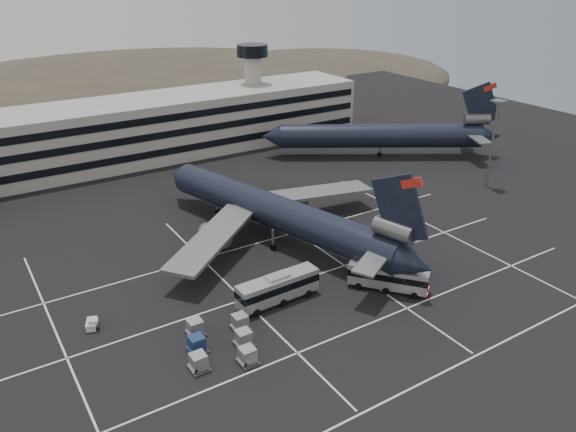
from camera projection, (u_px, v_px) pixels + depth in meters
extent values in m
plane|color=black|center=(294.00, 300.00, 78.90)|extent=(260.00, 260.00, 0.00)
cube|color=silver|center=(402.00, 393.00, 62.00)|extent=(90.00, 0.25, 0.01)
cube|color=silver|center=(337.00, 337.00, 71.22)|extent=(90.00, 0.25, 0.01)
cube|color=silver|center=(279.00, 287.00, 81.97)|extent=(90.00, 0.25, 0.01)
cube|color=silver|center=(235.00, 249.00, 92.73)|extent=(90.00, 0.25, 0.01)
cube|color=silver|center=(63.00, 349.00, 68.91)|extent=(0.25, 55.00, 0.01)
cube|color=silver|center=(237.00, 293.00, 80.59)|extent=(0.25, 55.00, 0.01)
cube|color=silver|center=(337.00, 260.00, 89.35)|extent=(0.25, 55.00, 0.01)
cube|color=silver|center=(436.00, 228.00, 100.05)|extent=(0.25, 55.00, 0.01)
cube|color=gray|center=(127.00, 131.00, 131.30)|extent=(120.00, 18.00, 14.00)
cube|color=black|center=(142.00, 156.00, 125.80)|extent=(118.00, 0.20, 1.60)
cube|color=black|center=(140.00, 139.00, 124.14)|extent=(118.00, 0.20, 1.60)
cube|color=black|center=(138.00, 123.00, 122.60)|extent=(118.00, 0.20, 1.60)
cylinder|color=gray|center=(253.00, 95.00, 148.20)|extent=(4.40, 4.40, 22.00)
cylinder|color=black|center=(252.00, 50.00, 143.42)|extent=(8.00, 8.00, 3.00)
ellipsoid|color=#38332B|center=(130.00, 113.00, 229.71)|extent=(252.00, 180.00, 44.00)
ellipsoid|color=#38332B|center=(294.00, 81.00, 266.76)|extent=(168.00, 120.00, 24.00)
cylinder|color=slate|center=(492.00, 145.00, 114.90)|extent=(0.50, 0.50, 18.00)
cube|color=slate|center=(499.00, 101.00, 111.11)|extent=(2.40, 2.40, 0.35)
cylinder|color=black|center=(277.00, 212.00, 93.75)|extent=(18.24, 47.75, 5.60)
cone|color=black|center=(180.00, 175.00, 109.73)|extent=(6.60, 5.83, 5.60)
cone|color=black|center=(417.00, 265.00, 77.58)|extent=(6.19, 6.17, 5.04)
cube|color=black|center=(399.00, 209.00, 76.64)|extent=(3.02, 9.26, 10.97)
cube|color=red|center=(412.00, 183.00, 73.97)|extent=(1.39, 3.26, 2.24)
cylinder|color=#595B60|center=(394.00, 230.00, 78.31)|extent=(4.21, 6.50, 2.70)
cube|color=slate|center=(373.00, 261.00, 77.24)|extent=(8.14, 6.31, 0.87)
cube|color=slate|center=(405.00, 241.00, 82.91)|extent=(7.69, 3.65, 0.87)
cube|color=slate|center=(213.00, 238.00, 86.87)|extent=(20.80, 17.76, 1.75)
cylinder|color=#595B60|center=(215.00, 235.00, 91.43)|extent=(4.07, 6.02, 2.70)
cube|color=slate|center=(316.00, 193.00, 103.73)|extent=(22.48, 7.95, 1.75)
cylinder|color=#595B60|center=(293.00, 201.00, 104.24)|extent=(4.07, 6.02, 2.70)
cylinder|color=slate|center=(217.00, 204.00, 104.36)|extent=(0.44, 0.44, 3.00)
cylinder|color=black|center=(218.00, 212.00, 105.05)|extent=(0.78, 1.19, 1.10)
cylinder|color=slate|center=(273.00, 238.00, 91.62)|extent=(0.44, 0.44, 3.00)
cylinder|color=black|center=(273.00, 247.00, 92.30)|extent=(0.78, 1.19, 1.10)
cylinder|color=slate|center=(299.00, 226.00, 95.93)|extent=(0.44, 0.44, 3.00)
cylinder|color=black|center=(299.00, 234.00, 96.62)|extent=(0.78, 1.19, 1.10)
cylinder|color=black|center=(381.00, 136.00, 134.26)|extent=(43.79, 29.96, 5.60)
cone|color=black|center=(271.00, 136.00, 133.97)|extent=(6.77, 7.13, 5.60)
cone|color=black|center=(491.00, 136.00, 134.54)|extent=(6.90, 6.91, 5.04)
cube|color=black|center=(481.00, 105.00, 131.43)|extent=(8.33, 5.40, 10.97)
cube|color=red|center=(490.00, 87.00, 129.70)|extent=(3.04, 2.16, 2.24)
cylinder|color=#595B60|center=(477.00, 119.00, 132.79)|extent=(6.52, 5.45, 2.70)
cube|color=slate|center=(478.00, 138.00, 130.43)|extent=(5.54, 8.15, 0.87)
cube|color=slate|center=(467.00, 128.00, 138.06)|extent=(7.50, 7.64, 0.87)
cylinder|color=slate|center=(380.00, 148.00, 135.51)|extent=(0.44, 0.44, 3.00)
cylinder|color=black|center=(379.00, 154.00, 136.19)|extent=(1.20, 1.00, 1.10)
cube|color=#9A9CA2|center=(388.00, 277.00, 80.60)|extent=(9.22, 10.50, 3.11)
cube|color=black|center=(388.00, 274.00, 80.45)|extent=(9.31, 10.58, 0.99)
cube|color=#9A9CA2|center=(389.00, 266.00, 79.88)|extent=(3.25, 3.46, 0.36)
cylinder|color=black|center=(414.00, 296.00, 79.01)|extent=(0.89, 0.98, 1.00)
cylinder|color=black|center=(416.00, 287.00, 81.25)|extent=(0.89, 0.98, 1.00)
cylinder|color=black|center=(386.00, 291.00, 80.16)|extent=(0.89, 0.98, 1.00)
cylinder|color=black|center=(389.00, 282.00, 82.40)|extent=(0.89, 0.98, 1.00)
cylinder|color=black|center=(358.00, 286.00, 81.31)|extent=(0.89, 0.98, 1.00)
cylinder|color=black|center=(362.00, 278.00, 83.55)|extent=(0.89, 0.98, 1.00)
cube|color=#FF0C05|center=(427.00, 294.00, 78.73)|extent=(0.25, 0.23, 0.23)
cube|color=#FF0C05|center=(429.00, 288.00, 80.16)|extent=(0.25, 0.23, 0.23)
cube|color=#9A9CA2|center=(278.00, 288.00, 77.62)|extent=(12.27, 3.14, 3.32)
cube|color=black|center=(278.00, 285.00, 77.46)|extent=(12.33, 3.20, 1.05)
cube|color=#9A9CA2|center=(278.00, 276.00, 76.85)|extent=(3.38, 1.87, 0.39)
cylinder|color=black|center=(308.00, 294.00, 79.48)|extent=(1.07, 0.39, 1.06)
cylinder|color=black|center=(297.00, 285.00, 81.56)|extent=(1.07, 0.39, 1.06)
cylinder|color=black|center=(283.00, 303.00, 77.30)|extent=(1.07, 0.39, 1.06)
cylinder|color=black|center=(273.00, 294.00, 79.39)|extent=(1.07, 0.39, 1.06)
cylinder|color=black|center=(257.00, 313.00, 75.13)|extent=(1.07, 0.39, 1.06)
cylinder|color=black|center=(247.00, 303.00, 77.22)|extent=(1.07, 0.39, 1.06)
cube|color=#BABAB5|center=(92.00, 324.00, 72.73)|extent=(2.00, 2.62, 0.95)
cube|color=#BABAB5|center=(91.00, 322.00, 72.00)|extent=(1.42, 1.29, 0.53)
cylinder|color=black|center=(87.00, 330.00, 71.99)|extent=(0.42, 0.63, 0.59)
cylinder|color=black|center=(96.00, 329.00, 72.21)|extent=(0.42, 0.63, 0.59)
cylinder|color=black|center=(88.00, 323.00, 73.49)|extent=(0.42, 0.63, 0.59)
cylinder|color=black|center=(97.00, 322.00, 73.71)|extent=(0.42, 0.63, 0.59)
cube|color=#BABAB5|center=(269.00, 291.00, 79.95)|extent=(2.21, 2.85, 1.03)
cube|color=#BABAB5|center=(272.00, 288.00, 79.36)|extent=(1.55, 1.42, 0.57)
cylinder|color=black|center=(271.00, 297.00, 79.13)|extent=(0.47, 0.69, 0.64)
cylinder|color=black|center=(277.00, 293.00, 80.06)|extent=(0.47, 0.69, 0.64)
cylinder|color=black|center=(261.00, 293.00, 80.11)|extent=(0.47, 0.69, 0.64)
cylinder|color=black|center=(267.00, 289.00, 81.03)|extent=(0.47, 0.69, 0.64)
cube|color=#2D2D30|center=(199.00, 368.00, 65.52)|extent=(2.93, 3.13, 0.21)
cylinder|color=black|center=(199.00, 368.00, 65.55)|extent=(0.11, 0.23, 0.23)
cube|color=gray|center=(198.00, 361.00, 65.09)|extent=(2.29, 2.29, 1.83)
cube|color=#2D2D30|center=(248.00, 362.00, 66.57)|extent=(2.93, 3.13, 0.21)
cylinder|color=black|center=(248.00, 362.00, 66.60)|extent=(0.11, 0.23, 0.23)
cube|color=gray|center=(247.00, 355.00, 66.14)|extent=(2.29, 2.29, 1.83)
cube|color=#2D2D30|center=(197.00, 350.00, 68.58)|extent=(2.93, 3.13, 0.21)
cylinder|color=black|center=(197.00, 350.00, 68.61)|extent=(0.11, 0.23, 0.23)
cube|color=navy|center=(197.00, 343.00, 68.16)|extent=(2.29, 2.29, 1.83)
cube|color=#2D2D30|center=(244.00, 344.00, 69.63)|extent=(2.93, 3.13, 0.21)
cylinder|color=black|center=(244.00, 344.00, 69.66)|extent=(0.11, 0.23, 0.23)
cube|color=gray|center=(244.00, 337.00, 69.21)|extent=(2.29, 2.29, 1.83)
cube|color=#2D2D30|center=(196.00, 333.00, 71.64)|extent=(2.93, 3.13, 0.21)
cylinder|color=black|center=(196.00, 334.00, 71.67)|extent=(0.11, 0.23, 0.23)
cube|color=gray|center=(195.00, 326.00, 71.22)|extent=(2.29, 2.29, 1.83)
cube|color=#2D2D30|center=(240.00, 328.00, 72.70)|extent=(2.93, 3.13, 0.21)
cylinder|color=black|center=(240.00, 328.00, 72.72)|extent=(0.11, 0.23, 0.23)
cube|color=gray|center=(240.00, 321.00, 72.27)|extent=(2.29, 2.29, 1.83)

